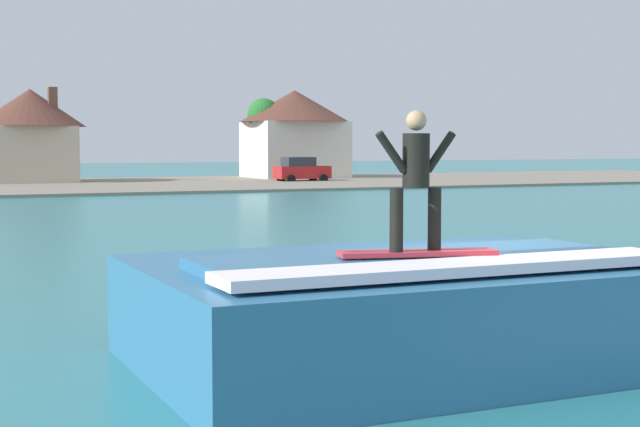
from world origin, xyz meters
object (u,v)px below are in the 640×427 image
Objects in this scene: surfboard at (418,253)px; house_small_cottage at (31,130)px; wave_crest at (398,310)px; house_gabled_white at (295,129)px; surfer at (416,173)px; car_far_shore at (301,170)px; tree_tall_bare at (264,117)px.

house_small_cottage is at bearing 86.72° from surfboard.
house_gabled_white is (23.52, 59.06, 3.27)m from wave_crest.
house_small_cottage reaches higher than surfer.
car_far_shore is (21.15, 52.24, 0.25)m from wave_crest.
surfboard is 0.26× the size of house_small_cottage.
car_far_shore is at bearing 67.96° from wave_crest.
surfer is 0.19× the size of house_gabled_white.
surfboard is 59.10m from house_small_cottage.
wave_crest is 63.65m from house_gabled_white.
wave_crest is at bearing -93.20° from house_small_cottage.
wave_crest is at bearing -109.50° from tree_tall_bare.
house_gabled_white is at bearing 68.39° from surfer.
house_gabled_white is 1.37× the size of tree_tall_bare.
surfer is 0.43× the size of car_far_shore.
tree_tall_bare is (21.06, 59.49, 4.23)m from wave_crest.
tree_tall_bare reaches higher than wave_crest.
wave_crest is at bearing 77.05° from surfer.
surfboard reaches higher than wave_crest.
house_gabled_white is at bearing 2.23° from house_small_cottage.
surfboard is 64.30m from house_gabled_white.
car_far_shore is 0.44× the size of house_gabled_white.
surfer is (-0.17, -0.72, 1.75)m from wave_crest.
house_gabled_white is (23.63, 59.75, 2.47)m from surfboard.
surfer is 64.32m from house_gabled_white.
tree_tall_bare is at bearing 70.61° from surfboard.
house_small_cottage reaches higher than car_far_shore.
house_small_cottage reaches higher than surfboard.
house_gabled_white is 2.67m from tree_tall_bare.
surfboard is at bearing -111.58° from house_gabled_white.
house_small_cottage is 17.88m from tree_tall_bare.
wave_crest is 3.83× the size of surfer.
wave_crest is 1.07m from surfboard.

